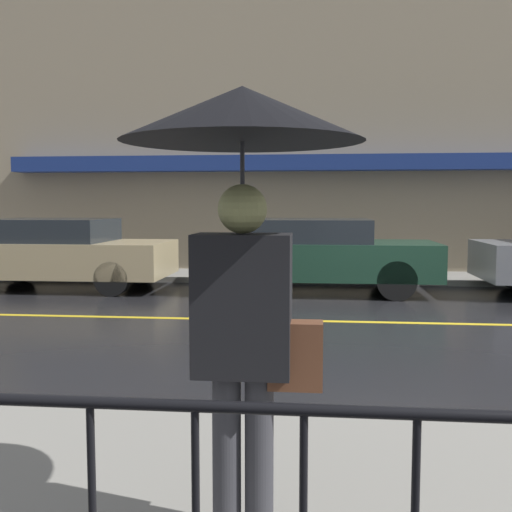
% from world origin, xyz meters
% --- Properties ---
extents(ground_plane, '(80.00, 80.00, 0.00)m').
position_xyz_m(ground_plane, '(0.00, 0.00, 0.00)').
color(ground_plane, black).
extents(sidewalk_far, '(28.00, 1.69, 0.12)m').
position_xyz_m(sidewalk_far, '(0.00, 4.76, 0.06)').
color(sidewalk_far, gray).
rests_on(sidewalk_far, ground_plane).
extents(lane_marking, '(25.20, 0.12, 0.01)m').
position_xyz_m(lane_marking, '(0.00, 0.00, 0.00)').
color(lane_marking, gold).
rests_on(lane_marking, ground_plane).
extents(building_storefront, '(28.00, 0.85, 6.66)m').
position_xyz_m(building_storefront, '(0.00, 5.73, 3.29)').
color(building_storefront, gray).
rests_on(building_storefront, ground_plane).
extents(pedestrian, '(1.06, 1.06, 2.05)m').
position_xyz_m(pedestrian, '(-1.52, -5.86, 1.76)').
color(pedestrian, '#333338').
rests_on(pedestrian, sidewalk_near).
extents(car_tan, '(4.23, 1.90, 1.38)m').
position_xyz_m(car_tan, '(-6.25, 2.81, 0.72)').
color(car_tan, tan).
rests_on(car_tan, ground_plane).
extents(car_dark_green, '(4.37, 1.84, 1.38)m').
position_xyz_m(car_dark_green, '(-1.23, 2.81, 0.73)').
color(car_dark_green, '#193828').
rests_on(car_dark_green, ground_plane).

